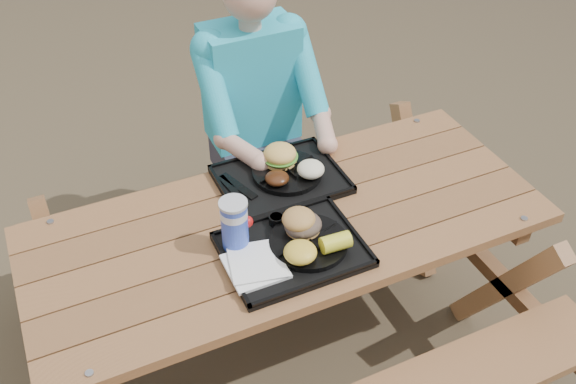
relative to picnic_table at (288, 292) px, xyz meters
name	(u,v)px	position (x,y,z in m)	size (l,w,h in m)	color
ground	(288,351)	(0.00, 0.00, -0.38)	(60.00, 60.00, 0.00)	#999999
picnic_table	(288,292)	(0.00, 0.00, 0.00)	(1.80, 1.49, 0.75)	#999999
tray_near	(293,250)	(-0.05, -0.15, 0.39)	(0.45, 0.35, 0.02)	black
tray_far	(281,180)	(0.06, 0.20, 0.39)	(0.45, 0.35, 0.02)	black
plate_near	(308,242)	(0.00, -0.15, 0.41)	(0.26, 0.26, 0.02)	black
plate_far	(287,172)	(0.09, 0.21, 0.41)	(0.26, 0.26, 0.02)	black
napkin_stack	(255,265)	(-0.19, -0.18, 0.41)	(0.18, 0.18, 0.02)	white
soda_cup	(235,226)	(-0.21, -0.06, 0.48)	(0.09, 0.09, 0.18)	#1A39C5
condiment_bbq	(276,220)	(-0.05, -0.01, 0.41)	(0.05, 0.05, 0.03)	black
condiment_mustard	(295,214)	(0.02, -0.02, 0.41)	(0.05, 0.05, 0.03)	yellow
sandwich	(303,216)	(0.01, -0.10, 0.48)	(0.12, 0.12, 0.12)	#C38944
mac_cheese	(300,252)	(-0.06, -0.21, 0.44)	(0.11, 0.11, 0.05)	yellow
corn_cob	(336,242)	(0.06, -0.22, 0.44)	(0.10, 0.10, 0.06)	yellow
cutlery_far	(238,186)	(-0.10, 0.22, 0.40)	(0.03, 0.18, 0.01)	black
burger	(280,150)	(0.09, 0.27, 0.47)	(0.13, 0.13, 0.11)	#F3B955
baked_beans	(277,178)	(0.03, 0.16, 0.43)	(0.09, 0.09, 0.04)	#421F0D
potato_salad	(311,169)	(0.16, 0.15, 0.44)	(0.10, 0.10, 0.06)	white
diner	(254,130)	(0.16, 0.71, 0.27)	(0.48, 0.84, 1.28)	#1C9FC4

